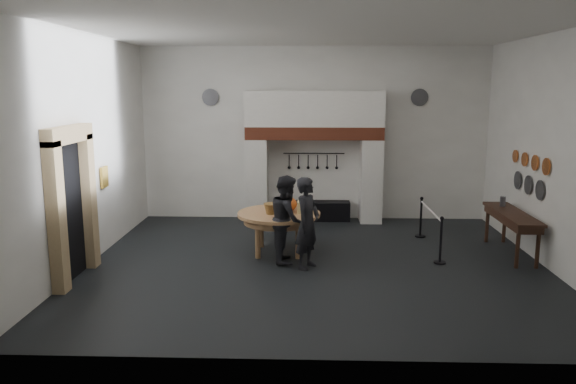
{
  "coord_description": "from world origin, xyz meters",
  "views": [
    {
      "loc": [
        -0.17,
        -10.73,
        3.48
      ],
      "look_at": [
        -0.56,
        0.55,
        1.35
      ],
      "focal_mm": 35.0,
      "sensor_mm": 36.0,
      "label": 1
    }
  ],
  "objects_px": {
    "work_table": "(279,214)",
    "visitor_far": "(287,219)",
    "iron_range": "(313,211)",
    "barrier_post_far": "(421,218)",
    "visitor_near": "(307,223)",
    "barrier_post_near": "(441,241)",
    "side_table": "(512,214)"
  },
  "relations": [
    {
      "from": "work_table",
      "to": "visitor_near",
      "type": "bearing_deg",
      "value": -58.81
    },
    {
      "from": "iron_range",
      "to": "side_table",
      "type": "relative_size",
      "value": 0.86
    },
    {
      "from": "visitor_near",
      "to": "side_table",
      "type": "distance_m",
      "value": 4.39
    },
    {
      "from": "side_table",
      "to": "iron_range",
      "type": "bearing_deg",
      "value": 144.58
    },
    {
      "from": "barrier_post_far",
      "to": "visitor_far",
      "type": "bearing_deg",
      "value": -147.2
    },
    {
      "from": "barrier_post_far",
      "to": "side_table",
      "type": "bearing_deg",
      "value": -39.4
    },
    {
      "from": "side_table",
      "to": "barrier_post_far",
      "type": "xyz_separation_m",
      "value": [
        -1.61,
        1.32,
        -0.42
      ]
    },
    {
      "from": "iron_range",
      "to": "barrier_post_near",
      "type": "distance_m",
      "value": 4.38
    },
    {
      "from": "work_table",
      "to": "visitor_near",
      "type": "distance_m",
      "value": 1.16
    },
    {
      "from": "visitor_near",
      "to": "barrier_post_near",
      "type": "height_order",
      "value": "visitor_near"
    },
    {
      "from": "visitor_far",
      "to": "barrier_post_near",
      "type": "height_order",
      "value": "visitor_far"
    },
    {
      "from": "visitor_near",
      "to": "work_table",
      "type": "bearing_deg",
      "value": 57.55
    },
    {
      "from": "barrier_post_near",
      "to": "barrier_post_far",
      "type": "xyz_separation_m",
      "value": [
        0.0,
        2.0,
        0.0
      ]
    },
    {
      "from": "work_table",
      "to": "side_table",
      "type": "xyz_separation_m",
      "value": [
        4.86,
        0.06,
        0.03
      ]
    },
    {
      "from": "work_table",
      "to": "visitor_far",
      "type": "bearing_deg",
      "value": -71.31
    },
    {
      "from": "barrier_post_near",
      "to": "side_table",
      "type": "bearing_deg",
      "value": 22.86
    },
    {
      "from": "side_table",
      "to": "barrier_post_near",
      "type": "xyz_separation_m",
      "value": [
        -1.61,
        -0.68,
        -0.42
      ]
    },
    {
      "from": "visitor_near",
      "to": "barrier_post_far",
      "type": "distance_m",
      "value": 3.58
    },
    {
      "from": "visitor_far",
      "to": "barrier_post_near",
      "type": "distance_m",
      "value": 3.08
    },
    {
      "from": "work_table",
      "to": "barrier_post_near",
      "type": "distance_m",
      "value": 3.34
    },
    {
      "from": "work_table",
      "to": "barrier_post_far",
      "type": "height_order",
      "value": "barrier_post_far"
    },
    {
      "from": "iron_range",
      "to": "visitor_far",
      "type": "xyz_separation_m",
      "value": [
        -0.56,
        -3.56,
        0.63
      ]
    },
    {
      "from": "work_table",
      "to": "visitor_far",
      "type": "relative_size",
      "value": 0.99
    },
    {
      "from": "side_table",
      "to": "visitor_near",
      "type": "bearing_deg",
      "value": -166.21
    },
    {
      "from": "barrier_post_near",
      "to": "visitor_near",
      "type": "bearing_deg",
      "value": -172.1
    },
    {
      "from": "work_table",
      "to": "iron_range",
      "type": "bearing_deg",
      "value": 75.6
    },
    {
      "from": "visitor_far",
      "to": "barrier_post_far",
      "type": "xyz_separation_m",
      "value": [
        3.05,
        1.97,
        -0.43
      ]
    },
    {
      "from": "barrier_post_near",
      "to": "visitor_far",
      "type": "bearing_deg",
      "value": 179.4
    },
    {
      "from": "iron_range",
      "to": "work_table",
      "type": "distance_m",
      "value": 3.12
    },
    {
      "from": "work_table",
      "to": "barrier_post_near",
      "type": "xyz_separation_m",
      "value": [
        3.25,
        -0.62,
        -0.39
      ]
    },
    {
      "from": "visitor_near",
      "to": "barrier_post_far",
      "type": "relative_size",
      "value": 1.98
    },
    {
      "from": "visitor_near",
      "to": "barrier_post_far",
      "type": "height_order",
      "value": "visitor_near"
    }
  ]
}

